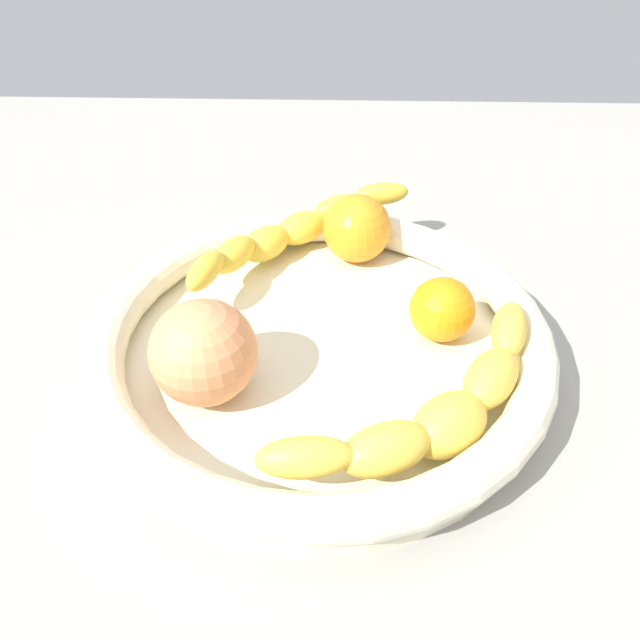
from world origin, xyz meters
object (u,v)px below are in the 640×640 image
at_px(fruit_bowl, 320,342).
at_px(banana_draped_left, 290,232).
at_px(peach_blush, 204,352).
at_px(orange_mid_left, 357,229).
at_px(banana_draped_right, 437,409).
at_px(orange_front, 442,309).

bearing_deg(fruit_bowl, banana_draped_left, -75.97).
height_order(banana_draped_left, peach_blush, peach_blush).
relative_size(fruit_bowl, orange_mid_left, 5.69).
relative_size(fruit_bowl, banana_draped_right, 1.81).
relative_size(banana_draped_left, banana_draped_right, 0.99).
bearing_deg(peach_blush, orange_mid_left, -121.40).
bearing_deg(orange_mid_left, banana_draped_right, 102.87).
xyz_separation_m(orange_mid_left, peach_blush, (0.11, 0.18, 0.01)).
xyz_separation_m(banana_draped_left, peach_blush, (0.05, 0.18, 0.01)).
distance_m(banana_draped_right, peach_blush, 0.17).
height_order(orange_front, orange_mid_left, orange_mid_left).
relative_size(orange_mid_left, peach_blush, 0.83).
height_order(orange_front, peach_blush, peach_blush).
bearing_deg(peach_blush, banana_draped_left, -105.21).
bearing_deg(peach_blush, banana_draped_right, 167.04).
bearing_deg(fruit_bowl, orange_front, -167.74).
bearing_deg(banana_draped_right, fruit_bowl, -46.79).
xyz_separation_m(orange_front, orange_mid_left, (0.07, -0.11, 0.01)).
distance_m(banana_draped_left, banana_draped_right, 0.24).
distance_m(orange_front, orange_mid_left, 0.13).
height_order(banana_draped_left, banana_draped_right, banana_draped_left).
height_order(fruit_bowl, orange_front, orange_front).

